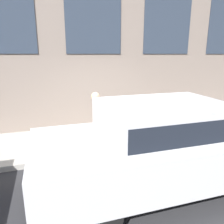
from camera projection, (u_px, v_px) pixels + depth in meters
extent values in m
plane|color=#2D2D30|center=(116.00, 156.00, 5.51)|extent=(80.00, 80.00, 0.00)
cube|color=#B2ADA3|center=(104.00, 138.00, 6.54)|extent=(2.27, 60.00, 0.13)
cube|color=#2D3847|center=(168.00, 25.00, 7.43)|extent=(0.03, 1.76, 1.90)
cube|color=#2D3847|center=(94.00, 22.00, 6.70)|extent=(0.03, 1.76, 1.90)
cube|color=#2D3847|center=(1.00, 18.00, 5.96)|extent=(0.03, 1.76, 1.90)
cylinder|color=#2D7260|center=(128.00, 143.00, 5.95)|extent=(0.33, 0.33, 0.04)
cylinder|color=#2D7260|center=(128.00, 133.00, 5.88)|extent=(0.25, 0.25, 0.60)
sphere|color=#2C5D50|center=(128.00, 123.00, 5.80)|extent=(0.26, 0.26, 0.26)
cylinder|color=black|center=(128.00, 120.00, 5.78)|extent=(0.09, 0.09, 0.10)
cylinder|color=#2D7260|center=(134.00, 130.00, 5.91)|extent=(0.09, 0.10, 0.09)
cylinder|color=#2D7260|center=(122.00, 132.00, 5.81)|extent=(0.09, 0.10, 0.09)
cylinder|color=navy|center=(97.00, 133.00, 5.78)|extent=(0.10, 0.10, 0.69)
cylinder|color=navy|center=(95.00, 131.00, 5.91)|extent=(0.10, 0.10, 0.69)
cube|color=yellow|center=(96.00, 111.00, 5.69)|extent=(0.19, 0.13, 0.52)
cylinder|color=yellow|center=(97.00, 111.00, 5.56)|extent=(0.08, 0.08, 0.49)
cylinder|color=yellow|center=(94.00, 109.00, 5.81)|extent=(0.08, 0.08, 0.49)
sphere|color=tan|center=(95.00, 97.00, 5.59)|extent=(0.23, 0.23, 0.23)
cylinder|color=black|center=(98.00, 217.00, 3.00)|extent=(0.24, 0.67, 0.67)
cylinder|color=black|center=(78.00, 160.00, 4.61)|extent=(0.24, 0.67, 0.67)
cylinder|color=black|center=(195.00, 144.00, 5.45)|extent=(0.24, 0.67, 0.67)
cube|color=silver|center=(161.00, 152.00, 4.12)|extent=(1.99, 4.69, 0.76)
cube|color=silver|center=(164.00, 118.00, 3.95)|extent=(1.75, 2.25, 0.57)
cube|color=#1E232D|center=(164.00, 118.00, 3.95)|extent=(1.76, 2.07, 0.36)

